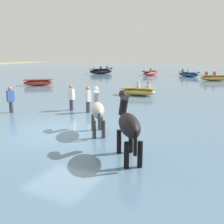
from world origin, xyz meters
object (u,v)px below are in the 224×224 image
object	(u,v)px
boat_distant_east	(150,73)
person_wading_mid	(71,100)
person_onlooker_right	(11,102)
boat_distant_west	(189,74)
boat_near_port	(38,83)
horse_lead_grey	(98,111)
boat_mid_channel	(101,71)
boat_far_inshore	(138,91)
person_wading_close	(88,102)
boat_near_starboard	(214,78)
horse_trailing_black	(128,126)

from	to	relation	value
boat_distant_east	person_wading_mid	distance (m)	21.60
boat_distant_east	person_onlooker_right	xyz separation A→B (m)	(0.57, -23.19, 0.28)
boat_distant_west	boat_near_port	bearing A→B (deg)	-125.29
horse_lead_grey	person_onlooker_right	distance (m)	5.64
boat_mid_channel	person_wading_mid	distance (m)	22.42
horse_lead_grey	boat_far_inshore	bearing A→B (deg)	101.52
boat_distant_west	boat_far_inshore	world-z (taller)	boat_distant_west
boat_mid_channel	person_wading_close	xyz separation A→B (m)	(10.60, -20.33, 0.20)
boat_near_starboard	person_wading_close	world-z (taller)	person_wading_close
horse_lead_grey	boat_distant_west	xyz separation A→B (m)	(-1.32, 24.41, -0.57)
horse_lead_grey	person_wading_close	world-z (taller)	horse_lead_grey
person_wading_mid	boat_distant_east	bearing A→B (deg)	97.81
boat_distant_west	person_wading_mid	distance (m)	21.72
person_wading_mid	person_wading_close	bearing A→B (deg)	-2.96
boat_distant_west	boat_mid_channel	distance (m)	11.49
boat_near_starboard	person_wading_mid	xyz separation A→B (m)	(-5.12, -18.27, 0.25)
person_wading_mid	person_wading_close	world-z (taller)	same
boat_distant_east	person_wading_mid	world-z (taller)	person_wading_mid
boat_near_port	horse_lead_grey	bearing A→B (deg)	-39.68
boat_distant_west	boat_mid_channel	size ratio (longest dim) A/B	0.90
horse_lead_grey	person_wading_mid	xyz separation A→B (m)	(-3.17, 2.77, -0.30)
boat_distant_west	person_wading_close	size ratio (longest dim) A/B	1.77
person_wading_close	boat_mid_channel	bearing A→B (deg)	117.54
boat_near_port	person_wading_close	size ratio (longest dim) A/B	1.59
boat_near_starboard	boat_mid_channel	world-z (taller)	boat_mid_channel
boat_distant_east	person_wading_mid	bearing A→B (deg)	-82.19
boat_mid_channel	person_onlooker_right	world-z (taller)	person_onlooker_right
boat_near_starboard	person_wading_mid	size ratio (longest dim) A/B	1.90
boat_distant_west	boat_mid_channel	xyz separation A→B (m)	(-11.40, -1.36, 0.07)
boat_near_starboard	boat_distant_east	bearing A→B (deg)	158.75
boat_distant_east	horse_lead_grey	bearing A→B (deg)	-75.82
boat_distant_east	boat_far_inshore	bearing A→B (deg)	-74.33
boat_near_port	horse_trailing_black	bearing A→B (deg)	-39.81
boat_distant_west	person_wading_mid	xyz separation A→B (m)	(-1.85, -21.64, 0.28)
horse_trailing_black	person_wading_mid	distance (m)	6.79
person_onlooker_right	person_wading_close	distance (m)	3.84
boat_distant_east	boat_mid_channel	bearing A→B (deg)	-170.40
horse_trailing_black	boat_distant_west	world-z (taller)	horse_trailing_black
horse_lead_grey	boat_distant_east	distance (m)	24.94
boat_distant_east	boat_distant_west	world-z (taller)	boat_distant_east
boat_near_port	person_onlooker_right	world-z (taller)	person_onlooker_right
horse_trailing_black	person_wading_close	distance (m)	5.99
boat_near_port	person_onlooker_right	xyz separation A→B (m)	(6.17, -8.74, 0.29)
horse_trailing_black	boat_distant_east	bearing A→B (deg)	107.31
boat_distant_west	boat_near_starboard	bearing A→B (deg)	-45.90
horse_lead_grey	horse_trailing_black	xyz separation A→B (m)	(1.94, -1.66, 0.11)
boat_near_starboard	horse_lead_grey	bearing A→B (deg)	-95.28
person_wading_mid	boat_mid_channel	bearing A→B (deg)	115.23
boat_near_starboard	boat_near_port	bearing A→B (deg)	-140.36
boat_far_inshore	person_wading_close	bearing A→B (deg)	-93.21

